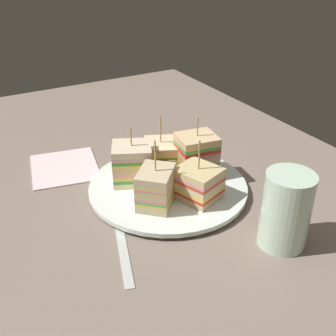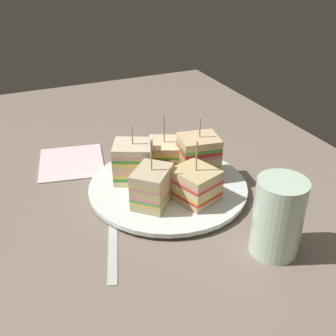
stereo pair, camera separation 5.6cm
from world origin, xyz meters
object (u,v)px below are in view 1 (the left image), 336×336
object	(u,v)px
plate	(168,187)
sandwich_wedge_4	(198,183)
sandwich_wedge_2	(133,164)
drinking_glass	(285,215)
sandwich_wedge_1	(161,155)
chip_pile	(178,177)
spoon	(119,228)
sandwich_wedge_3	(156,188)
napkin	(64,167)
sandwich_wedge_0	(196,155)

from	to	relation	value
plate	sandwich_wedge_4	xyz separation A→B (cm)	(5.33, 2.07, 2.96)
plate	sandwich_wedge_2	size ratio (longest dim) A/B	2.66
sandwich_wedge_2	drinking_glass	xyz separation A→B (cm)	(22.19, 11.19, 0.03)
sandwich_wedge_1	plate	bearing A→B (deg)	7.02
sandwich_wedge_4	chip_pile	world-z (taller)	sandwich_wedge_4
chip_pile	drinking_glass	world-z (taller)	drinking_glass
sandwich_wedge_1	spoon	bearing A→B (deg)	-24.72
plate	spoon	world-z (taller)	plate
sandwich_wedge_3	spoon	bearing A→B (deg)	146.51
sandwich_wedge_1	chip_pile	xyz separation A→B (cm)	(5.44, 0.17, -1.55)
napkin	drinking_glass	distance (cm)	39.29
plate	napkin	bearing A→B (deg)	-142.05
sandwich_wedge_1	sandwich_wedge_2	distance (cm)	6.34
sandwich_wedge_0	chip_pile	distance (cm)	4.69
plate	sandwich_wedge_3	xyz separation A→B (cm)	(3.85, -4.22, 3.33)
plate	napkin	xyz separation A→B (cm)	(-15.65, -12.20, -0.52)
sandwich_wedge_4	napkin	xyz separation A→B (cm)	(-20.97, -14.27, -3.48)
napkin	sandwich_wedge_4	bearing A→B (deg)	34.22
spoon	napkin	bearing A→B (deg)	21.12
sandwich_wedge_1	drinking_glass	distance (cm)	24.47
spoon	drinking_glass	world-z (taller)	drinking_glass
sandwich_wedge_2	spoon	bearing A→B (deg)	-100.18
sandwich_wedge_4	spoon	distance (cm)	13.38
sandwich_wedge_0	sandwich_wedge_2	bearing A→B (deg)	-7.44
spoon	plate	bearing A→B (deg)	-45.87
sandwich_wedge_0	drinking_glass	distance (cm)	19.18
plate	sandwich_wedge_3	bearing A→B (deg)	-47.62
sandwich_wedge_0	drinking_glass	size ratio (longest dim) A/B	0.97
chip_pile	drinking_glass	size ratio (longest dim) A/B	0.72
sandwich_wedge_1	chip_pile	size ratio (longest dim) A/B	1.26
sandwich_wedge_2	plate	bearing A→B (deg)	-15.36
sandwich_wedge_1	chip_pile	distance (cm)	5.66
plate	sandwich_wedge_2	distance (cm)	6.80
sandwich_wedge_2	sandwich_wedge_4	bearing A→B (deg)	-29.42
sandwich_wedge_1	drinking_glass	bearing A→B (deg)	36.53
sandwich_wedge_1	sandwich_wedge_4	world-z (taller)	sandwich_wedge_4
chip_pile	sandwich_wedge_0	bearing A→B (deg)	100.06
chip_pile	drinking_glass	xyz separation A→B (cm)	(18.47, 4.97, 2.40)
plate	spoon	bearing A→B (deg)	-63.42
sandwich_wedge_3	drinking_glass	size ratio (longest dim) A/B	0.99
plate	chip_pile	xyz separation A→B (cm)	(-0.01, 1.88, 1.31)
sandwich_wedge_1	sandwich_wedge_4	size ratio (longest dim) A/B	0.99
plate	sandwich_wedge_0	size ratio (longest dim) A/B	2.48
sandwich_wedge_2	sandwich_wedge_4	xyz separation A→B (cm)	(9.06, 6.41, -0.71)
sandwich_wedge_1	sandwich_wedge_3	distance (cm)	11.04
drinking_glass	sandwich_wedge_3	bearing A→B (deg)	-142.85
sandwich_wedge_0	sandwich_wedge_4	size ratio (longest dim) A/B	1.06
sandwich_wedge_1	sandwich_wedge_4	bearing A→B (deg)	26.31
sandwich_wedge_2	sandwich_wedge_1	bearing A→B (deg)	41.18
plate	drinking_glass	distance (cm)	20.03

